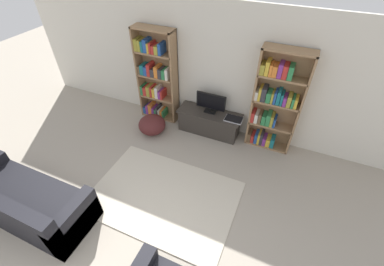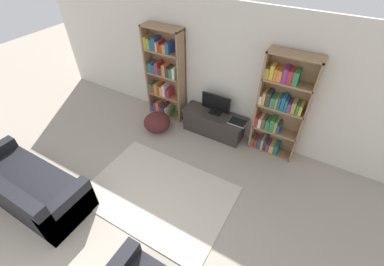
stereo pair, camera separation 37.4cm
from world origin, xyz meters
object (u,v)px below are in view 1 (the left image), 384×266
object	(u,v)px
tv_stand	(209,122)
laptop	(234,119)
bookshelf_right	(274,103)
couch_left_sectional	(26,203)
television	(211,103)
beanbag_ottoman	(152,125)
bookshelf_left	(156,77)

from	to	relation	value
tv_stand	laptop	size ratio (longest dim) A/B	3.81
bookshelf_right	couch_left_sectional	bearing A→B (deg)	-133.92
television	couch_left_sectional	world-z (taller)	television
beanbag_ottoman	television	bearing A→B (deg)	26.20
bookshelf_left	tv_stand	bearing A→B (deg)	-5.14
television	laptop	xyz separation A→B (m)	(0.52, -0.07, -0.21)
couch_left_sectional	beanbag_ottoman	size ratio (longest dim) A/B	3.50
bookshelf_left	beanbag_ottoman	xyz separation A→B (m)	(0.17, -0.62, -0.79)
bookshelf_right	tv_stand	world-z (taller)	bookshelf_right
bookshelf_right	television	size ratio (longest dim) A/B	3.29
tv_stand	bookshelf_left	bearing A→B (deg)	174.86
laptop	beanbag_ottoman	distance (m)	1.73
television	couch_left_sectional	size ratio (longest dim) A/B	0.30
couch_left_sectional	television	bearing A→B (deg)	59.22
bookshelf_left	television	size ratio (longest dim) A/B	3.29
bookshelf_left	tv_stand	size ratio (longest dim) A/B	1.52
bookshelf_left	couch_left_sectional	distance (m)	3.26
bookshelf_right	laptop	size ratio (longest dim) A/B	5.79
couch_left_sectional	beanbag_ottoman	world-z (taller)	couch_left_sectional
bookshelf_left	beanbag_ottoman	bearing A→B (deg)	-74.82
television	couch_left_sectional	bearing A→B (deg)	-120.78
tv_stand	laptop	world-z (taller)	laptop
tv_stand	television	distance (m)	0.47
television	couch_left_sectional	xyz separation A→B (m)	(-1.83, -3.07, -0.43)
tv_stand	television	xyz separation A→B (m)	(0.00, 0.04, 0.47)
tv_stand	bookshelf_right	bearing A→B (deg)	5.52
bookshelf_left	couch_left_sectional	xyz separation A→B (m)	(-0.55, -3.14, -0.70)
bookshelf_left	couch_left_sectional	world-z (taller)	bookshelf_left
tv_stand	beanbag_ottoman	world-z (taller)	tv_stand
laptop	beanbag_ottoman	bearing A→B (deg)	-163.70
tv_stand	beanbag_ottoman	xyz separation A→B (m)	(-1.11, -0.51, -0.05)
bookshelf_left	couch_left_sectional	size ratio (longest dim) A/B	1.00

